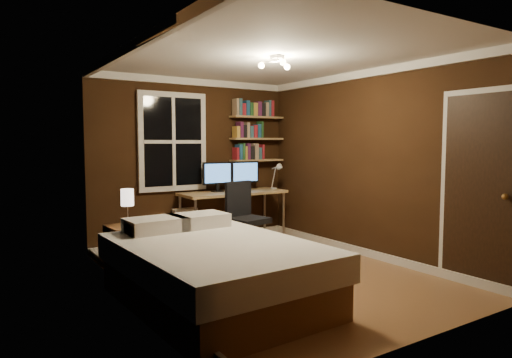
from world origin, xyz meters
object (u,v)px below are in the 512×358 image
bed (214,270)px  bedside_lamp (128,207)px  nightstand (128,249)px  desk_lamp (277,176)px  radiator (185,226)px  monitor_right (245,176)px  monitor_left (217,177)px  desk (233,195)px  office_chair (246,228)px

bed → bedside_lamp: 1.60m
nightstand → desk_lamp: desk_lamp is taller
radiator → bedside_lamp: bearing=-139.8°
bedside_lamp → monitor_right: size_ratio=0.88×
monitor_left → desk_lamp: bearing=-10.4°
desk_lamp → desk: bearing=172.7°
bed → nightstand: size_ratio=4.01×
desk_lamp → radiator: bearing=167.5°
nightstand → desk: 2.08m
bedside_lamp → desk_lamp: size_ratio=0.99×
bedside_lamp → desk: 2.03m
monitor_left → radiator: bearing=163.4°
bedside_lamp → desk: (1.88, 0.76, -0.05)m
bed → radiator: bearing=69.8°
bed → desk: desk is taller
radiator → monitor_left: (0.48, -0.14, 0.74)m
desk_lamp → office_chair: bearing=-143.5°
nightstand → bedside_lamp: 0.50m
radiator → monitor_left: monitor_left is taller
monitor_left → office_chair: size_ratio=0.49×
desk_lamp → office_chair: size_ratio=0.43×
bedside_lamp → radiator: bearing=40.2°
desk → nightstand: bearing=-157.9°
monitor_right → radiator: bearing=171.6°
radiator → office_chair: (0.39, -1.11, 0.11)m
bed → desk_lamp: (2.26, 2.16, 0.69)m
monitor_right → office_chair: 1.29m
desk → desk_lamp: desk_lamp is taller
radiator → desk_lamp: size_ratio=1.25×
desk → office_chair: (-0.32, -0.89, -0.34)m
desk → monitor_right: bearing=17.3°
radiator → monitor_left: bearing=-16.6°
bedside_lamp → desk_lamp: bearing=14.2°
bed → desk: size_ratio=1.36×
monitor_left → bed: bearing=-118.8°
desk_lamp → office_chair: desk_lamp is taller
bedside_lamp → radiator: (1.17, 0.99, -0.50)m
bed → monitor_right: 3.02m
nightstand → monitor_left: bearing=22.2°
nightstand → office_chair: 1.57m
nightstand → radiator: size_ratio=1.01×
monitor_left → nightstand: bearing=-152.8°
bedside_lamp → desk: bedside_lamp is taller
bed → office_chair: (1.19, 1.36, 0.07)m
bed → nightstand: bearing=101.6°
desk_lamp → bedside_lamp: bearing=-165.8°
monitor_left → desk_lamp: 1.00m
bed → desk_lamp: size_ratio=5.10×
monitor_right → office_chair: size_ratio=0.49×
bed → monitor_right: (1.78, 2.33, 0.70)m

